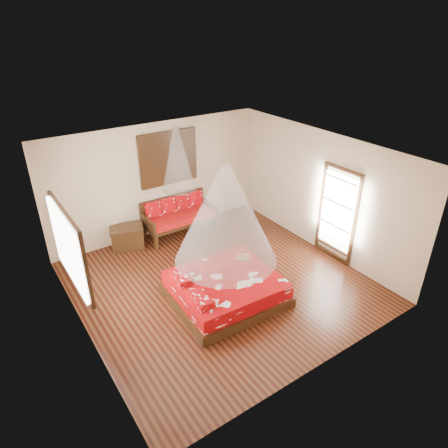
# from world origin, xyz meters

# --- Properties ---
(room) EXTENTS (5.54, 5.54, 2.84)m
(room) POSITION_xyz_m (0.00, 0.00, 1.40)
(room) COLOR black
(room) RESTS_ON ground
(bed) EXTENTS (2.11, 1.93, 0.64)m
(bed) POSITION_xyz_m (-0.22, -0.51, 0.25)
(bed) COLOR black
(bed) RESTS_ON floor
(daybed) EXTENTS (1.79, 0.80, 0.95)m
(daybed) POSITION_xyz_m (0.33, 2.38, 0.52)
(daybed) COLOR black
(daybed) RESTS_ON floor
(storage_chest) EXTENTS (0.92, 0.79, 0.53)m
(storage_chest) POSITION_xyz_m (-1.01, 2.45, 0.27)
(storage_chest) COLOR black
(storage_chest) RESTS_ON floor
(shutter_panel) EXTENTS (1.52, 0.06, 1.32)m
(shutter_panel) POSITION_xyz_m (0.33, 2.72, 1.90)
(shutter_panel) COLOR black
(shutter_panel) RESTS_ON wall_back
(window_left) EXTENTS (0.10, 1.74, 1.34)m
(window_left) POSITION_xyz_m (-2.71, 0.20, 1.70)
(window_left) COLOR black
(window_left) RESTS_ON wall_left
(glazed_door) EXTENTS (0.08, 1.02, 2.16)m
(glazed_door) POSITION_xyz_m (2.72, -0.60, 1.07)
(glazed_door) COLOR black
(glazed_door) RESTS_ON floor
(wine_tray) EXTENTS (0.29, 0.29, 0.23)m
(wine_tray) POSITION_xyz_m (0.48, -0.14, 0.56)
(wine_tray) COLOR brown
(wine_tray) RESTS_ON bed
(mosquito_net_main) EXTENTS (1.89, 1.89, 1.80)m
(mosquito_net_main) POSITION_xyz_m (-0.20, -0.51, 1.85)
(mosquito_net_main) COLOR white
(mosquito_net_main) RESTS_ON ceiling
(mosquito_net_daybed) EXTENTS (0.79, 0.79, 1.50)m
(mosquito_net_daybed) POSITION_xyz_m (0.33, 2.25, 2.00)
(mosquito_net_daybed) COLOR white
(mosquito_net_daybed) RESTS_ON ceiling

